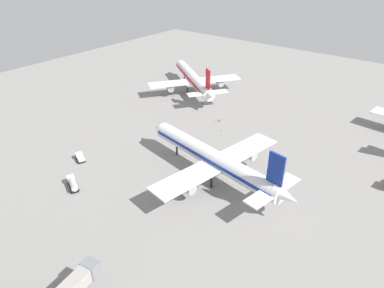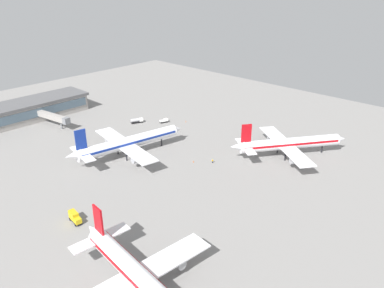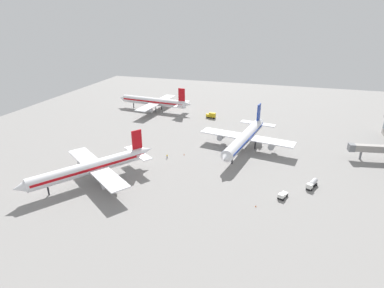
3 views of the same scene
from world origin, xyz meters
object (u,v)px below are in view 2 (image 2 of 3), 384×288
Objects in this scene: airplane_at_gate at (141,279)px; safety_cone_mid_apron at (186,122)px; fuel_truck at (137,120)px; safety_cone_near_gate at (193,162)px; airplane_taxiing at (289,143)px; pushback_tractor at (164,121)px; airplane_distant at (128,142)px; catering_truck at (75,217)px; ground_crew_worker at (212,161)px.

airplane_at_gate is 86.42× the size of safety_cone_mid_apron.
fuel_truck reaches higher than safety_cone_near_gate.
airplane_taxiing is 67.99m from pushback_tractor.
pushback_tractor is (-83.52, -81.83, -4.76)m from airplane_at_gate.
safety_cone_mid_apron is (-45.24, -10.02, -5.66)m from airplane_distant.
airplane_distant is at bearing 128.39° from catering_truck.
airplane_taxiing is 74.22× the size of safety_cone_mid_apron.
pushback_tractor is 7.98× the size of safety_cone_near_gate.
safety_cone_near_gate is at bearing 47.76° from safety_cone_mid_apron.
pushback_tractor is 48.37m from safety_cone_near_gate.
airplane_taxiing is 9.30× the size of pushback_tractor.
ground_crew_worker is 48.38m from safety_cone_mid_apron.
airplane_at_gate is at bearing 38.91° from safety_cone_mid_apron.
airplane_at_gate is at bearing -1.51° from catering_truck.
airplane_distant is 48.44m from catering_truck.
airplane_taxiing is at bearing 81.06° from catering_truck.
catering_truck reaches higher than pushback_tractor.
safety_cone_mid_apron is at bearing -20.53° from fuel_truck.
airplane_distant is 9.29× the size of catering_truck.
catering_truck is 93.24m from safety_cone_mid_apron.
airplane_at_gate is at bearing -11.45° from ground_crew_worker.
safety_cone_near_gate is (-13.95, 24.44, -5.66)m from airplane_distant.
fuel_truck is at bearing -136.62° from ground_crew_worker.
airplane_taxiing is 89.84m from catering_truck.
airplane_at_gate is 117.02m from pushback_tractor.
safety_cone_near_gate is 1.00× the size of safety_cone_mid_apron.
airplane_distant is 41.63m from pushback_tractor.
airplane_distant is at bearing 167.93° from airplane_taxiing.
fuel_truck is 10.89× the size of safety_cone_near_gate.
airplane_at_gate is at bearing -115.70° from airplane_distant.
airplane_taxiing is 6.82× the size of fuel_truck.
airplane_distant is (45.59, -49.34, 0.25)m from airplane_taxiing.
safety_cone_mid_apron is (-91.53, -73.89, -5.43)m from airplane_at_gate.
fuel_truck is 1.13× the size of catering_truck.
airplane_taxiing is at bearing 141.79° from safety_cone_near_gate.
catering_truck is at bearing -129.09° from pushback_tractor.
airplane_taxiing is 79.38m from fuel_truck.
airplane_distant reaches higher than airplane_taxiing.
ground_crew_worker is (-59.77, 4.97, -0.85)m from catering_truck.
airplane_distant reaches higher than ground_crew_worker.
airplane_distant is at bearing 12.49° from safety_cone_mid_apron.
catering_truck is 3.46× the size of ground_crew_worker.
fuel_truck is (-73.34, -91.59, -4.35)m from airplane_at_gate.
ground_crew_worker is (-18.83, 30.51, -5.12)m from airplane_distant.
catering_truck is at bearing 22.42° from safety_cone_mid_apron.
airplane_taxiing reaches higher than safety_cone_mid_apron.
catering_truck is at bearing -137.81° from airplane_distant.
airplane_at_gate is 73.33m from ground_crew_worker.
airplane_taxiing is 33.09m from ground_crew_worker.
airplane_taxiing is at bearing -37.03° from airplane_distant.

